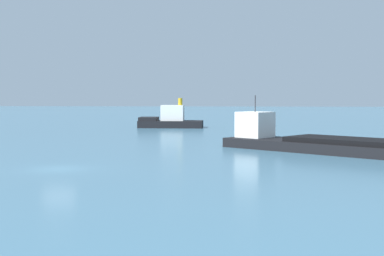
# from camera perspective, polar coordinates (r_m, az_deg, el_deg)

# --- Properties ---
(ground_plane) EXTENTS (400.00, 400.00, 0.00)m
(ground_plane) POSITION_cam_1_polar(r_m,az_deg,el_deg) (45.92, -12.99, -3.97)
(ground_plane) COLOR teal
(tugboat) EXTENTS (11.01, 4.45, 4.97)m
(tugboat) POSITION_cam_1_polar(r_m,az_deg,el_deg) (97.28, -2.22, 0.78)
(tugboat) COLOR black
(tugboat) RESTS_ON ground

